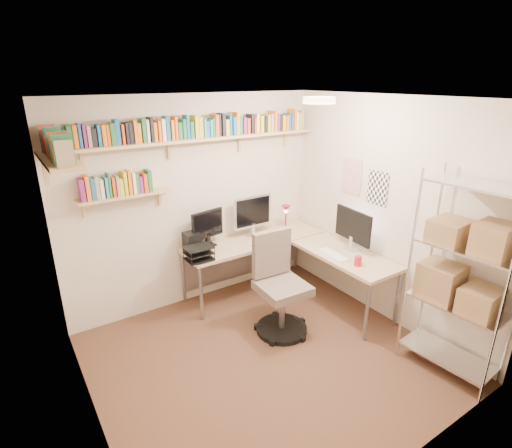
# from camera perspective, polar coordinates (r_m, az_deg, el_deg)

# --- Properties ---
(ground) EXTENTS (3.20, 3.20, 0.00)m
(ground) POSITION_cam_1_polar(r_m,az_deg,el_deg) (4.24, 1.59, -18.60)
(ground) COLOR #4D3121
(ground) RESTS_ON ground
(room_shell) EXTENTS (3.24, 3.04, 2.52)m
(room_shell) POSITION_cam_1_polar(r_m,az_deg,el_deg) (3.49, 1.88, 1.65)
(room_shell) COLOR beige
(room_shell) RESTS_ON ground
(wall_shelves) EXTENTS (3.12, 1.09, 0.80)m
(wall_shelves) POSITION_cam_1_polar(r_m,az_deg,el_deg) (4.30, -13.16, 11.21)
(wall_shelves) COLOR tan
(wall_shelves) RESTS_ON ground
(corner_desk) EXTENTS (1.94, 1.90, 1.26)m
(corner_desk) POSITION_cam_1_polar(r_m,az_deg,el_deg) (4.90, 1.83, -3.09)
(corner_desk) COLOR tan
(corner_desk) RESTS_ON ground
(office_chair) EXTENTS (0.59, 0.60, 1.12)m
(office_chair) POSITION_cam_1_polar(r_m,az_deg,el_deg) (4.41, 3.33, -9.54)
(office_chair) COLOR black
(office_chair) RESTS_ON ground
(wire_rack) EXTENTS (0.48, 0.87, 1.94)m
(wire_rack) POSITION_cam_1_polar(r_m,az_deg,el_deg) (3.99, 27.38, -5.69)
(wire_rack) COLOR silver
(wire_rack) RESTS_ON ground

